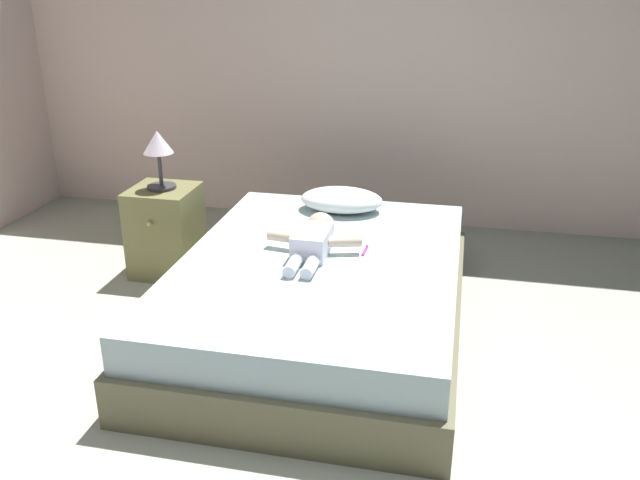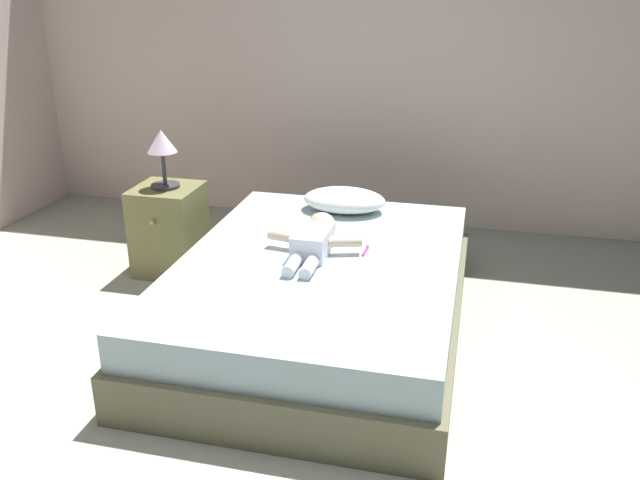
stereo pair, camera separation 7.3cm
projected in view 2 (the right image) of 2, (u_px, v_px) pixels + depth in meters
name	position (u px, v px, depth m)	size (l,w,h in m)	color
wall_behind_bed	(416.00, 49.00, 4.73)	(8.00, 0.12, 2.59)	beige
bed	(320.00, 296.00, 3.53)	(1.46, 2.04, 0.43)	brown
pillow	(344.00, 200.00, 4.11)	(0.51, 0.34, 0.14)	white
baby	(314.00, 240.00, 3.51)	(0.51, 0.61, 0.16)	white
toothbrush	(366.00, 250.00, 3.53)	(0.02, 0.13, 0.02)	#B5329D
nightstand	(169.00, 229.00, 4.24)	(0.39, 0.42, 0.56)	olive
lamp	(162.00, 147.00, 4.04)	(0.18, 0.18, 0.36)	#333338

